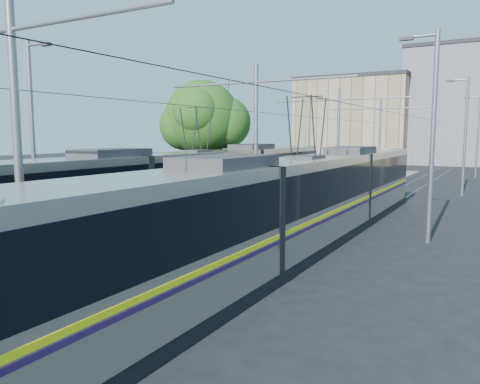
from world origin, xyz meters
The scene contains 13 objects.
ground centered at (0.00, 0.00, 0.00)m, with size 160.00×160.00×0.00m, color black.
platform centered at (0.00, 17.00, 0.15)m, with size 4.00×50.00×0.30m, color gray.
tactile_strip_left centered at (-1.45, 17.00, 0.30)m, with size 0.70×50.00×0.01m, color gray.
tactile_strip_right centered at (1.45, 17.00, 0.30)m, with size 0.70×50.00×0.01m, color gray.
rails centered at (0.00, 17.00, 0.02)m, with size 8.71×70.00×0.03m.
tram_left centered at (-3.60, 8.47, 1.71)m, with size 2.43×29.46×5.50m.
tram_right centered at (3.60, 5.04, 1.86)m, with size 2.43×28.18×5.50m.
catenary centered at (0.00, 14.15, 4.52)m, with size 9.20×70.00×7.00m.
street_lamps centered at (0.00, 21.00, 4.18)m, with size 15.18×38.22×8.00m.
shelter centered at (0.29, 14.88, 1.53)m, with size 0.84×1.16×2.34m.
tree centered at (-6.79, 14.36, 5.15)m, with size 5.25×4.85×7.62m.
building_left centered at (-10.00, 60.00, 6.33)m, with size 16.32×12.24×12.64m.
building_centre centered at (6.00, 64.00, 8.23)m, with size 18.36×14.28×16.44m.
Camera 1 is at (9.91, -10.95, 4.13)m, focal length 35.00 mm.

